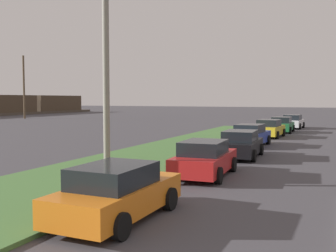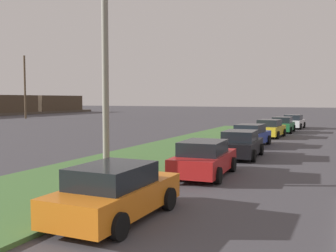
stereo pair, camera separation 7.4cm
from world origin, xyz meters
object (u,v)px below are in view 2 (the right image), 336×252
object	(u,v)px
parked_car_orange	(115,192)
parked_car_yellow	(270,129)
distant_utility_pole	(25,87)
parked_car_white	(294,122)
parked_car_blue	(251,135)
streetlight	(113,65)
parked_car_red	(204,159)
parked_car_black	(241,144)
parked_car_green	(282,125)

from	to	relation	value
parked_car_orange	parked_car_yellow	distance (m)	24.40
parked_car_orange	distant_utility_pole	size ratio (longest dim) A/B	0.43
parked_car_white	distant_utility_pole	distance (m)	42.06
parked_car_blue	streetlight	size ratio (longest dim) A/B	0.58
parked_car_yellow	streetlight	xyz separation A→B (m)	(-20.94, 2.00, 3.67)
parked_car_yellow	distant_utility_pole	distance (m)	43.94
parked_car_red	parked_car_blue	size ratio (longest dim) A/B	1.00
parked_car_blue	parked_car_black	bearing A→B (deg)	-170.29
parked_car_white	distant_utility_pole	xyz separation A→B (m)	(4.46, 41.60, 4.28)
parked_car_black	distant_utility_pole	distance (m)	49.99
parked_car_red	distant_utility_pole	bearing A→B (deg)	47.94
parked_car_yellow	streetlight	size ratio (longest dim) A/B	0.58
parked_car_black	parked_car_green	bearing A→B (deg)	-2.08
parked_car_yellow	streetlight	bearing A→B (deg)	177.33
parked_car_green	streetlight	distance (m)	26.53
parked_car_green	parked_car_white	xyz separation A→B (m)	(5.63, -0.36, 0.00)
parked_car_yellow	parked_car_white	bearing A→B (deg)	-0.60
parked_car_orange	parked_car_green	xyz separation A→B (m)	(29.64, -0.11, 0.00)
parked_car_green	parked_car_yellow	bearing A→B (deg)	176.70
distant_utility_pole	streetlight	bearing A→B (deg)	-132.95
parked_car_orange	parked_car_red	xyz separation A→B (m)	(6.50, -0.23, 0.00)
parked_car_black	parked_car_yellow	size ratio (longest dim) A/B	1.00
parked_car_black	parked_car_yellow	xyz separation A→B (m)	(12.24, 0.53, 0.00)
parked_car_orange	parked_car_red	bearing A→B (deg)	-1.52
parked_car_yellow	parked_car_white	xyz separation A→B (m)	(10.86, -0.64, 0.00)
parked_car_yellow	parked_car_black	bearing A→B (deg)	-174.73
parked_car_blue	streetlight	bearing A→B (deg)	175.36
parked_car_black	parked_car_white	distance (m)	23.10
distant_utility_pole	parked_car_red	bearing A→B (deg)	-128.78
parked_car_black	parked_car_blue	size ratio (longest dim) A/B	1.00
parked_car_red	parked_car_yellow	distance (m)	17.91
parked_car_orange	parked_car_white	world-z (taller)	same
parked_car_black	distant_utility_pole	bearing A→B (deg)	53.50
parked_car_blue	parked_car_green	world-z (taller)	same
parked_car_orange	parked_car_white	size ratio (longest dim) A/B	0.99
parked_car_orange	parked_car_blue	distance (m)	17.68
parked_car_yellow	streetlight	world-z (taller)	streetlight
parked_car_red	distant_utility_pole	distance (m)	53.22
parked_car_green	distant_utility_pole	xyz separation A→B (m)	(10.08, 41.24, 4.28)
parked_car_blue	parked_car_yellow	size ratio (longest dim) A/B	1.00
parked_car_yellow	parked_car_green	distance (m)	5.24
parked_car_yellow	parked_car_green	xyz separation A→B (m)	(5.24, -0.28, 0.00)
parked_car_black	parked_car_green	xyz separation A→B (m)	(17.47, 0.25, 0.00)
distant_utility_pole	parked_car_black	bearing A→B (deg)	-123.59
parked_car_black	parked_car_red	bearing A→B (deg)	175.73
parked_car_blue	parked_car_white	size ratio (longest dim) A/B	1.00
parked_car_orange	parked_car_green	world-z (taller)	same
streetlight	parked_car_black	bearing A→B (deg)	-16.23
streetlight	parked_car_green	bearing A→B (deg)	-4.98
parked_car_red	parked_car_yellow	bearing A→B (deg)	-2.01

